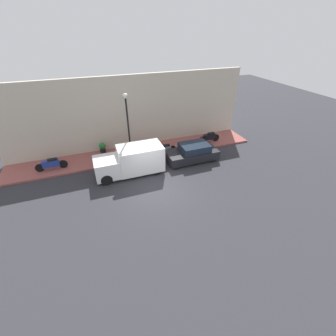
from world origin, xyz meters
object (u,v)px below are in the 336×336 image
object	(u,v)px
potted_plant	(103,148)
delivery_van	(130,161)
motorcycle_black	(209,137)
scooter_silver	(165,149)
parked_car	(192,153)
streetlamp	(127,118)
motorcycle_blue	(51,164)

from	to	relation	value
potted_plant	delivery_van	bearing A→B (deg)	-156.06
delivery_van	potted_plant	world-z (taller)	delivery_van
motorcycle_black	scooter_silver	distance (m)	4.33
parked_car	streetlamp	world-z (taller)	streetlamp
streetlamp	delivery_van	bearing A→B (deg)	167.36
motorcycle_black	motorcycle_blue	world-z (taller)	motorcycle_black
delivery_van	streetlamp	bearing A→B (deg)	-12.64
motorcycle_black	streetlamp	distance (m)	7.58
parked_car	delivery_van	xyz separation A→B (m)	(-0.16, 4.80, 0.37)
motorcycle_blue	scooter_silver	xyz separation A→B (m)	(-0.47, -8.35, -0.07)
delivery_van	motorcycle_black	world-z (taller)	delivery_van
delivery_van	motorcycle_blue	xyz separation A→B (m)	(2.18, 5.24, -0.41)
delivery_van	streetlamp	xyz separation A→B (m)	(1.71, -0.38, 2.40)
scooter_silver	motorcycle_black	bearing A→B (deg)	-83.41
scooter_silver	delivery_van	bearing A→B (deg)	118.79
delivery_van	motorcycle_blue	bearing A→B (deg)	67.42
motorcycle_black	potted_plant	distance (m)	9.05
parked_car	motorcycle_blue	bearing A→B (deg)	78.64
scooter_silver	motorcycle_blue	bearing A→B (deg)	86.80
motorcycle_blue	streetlamp	bearing A→B (deg)	-94.72
parked_car	streetlamp	distance (m)	5.44
motorcycle_black	potted_plant	xyz separation A→B (m)	(1.28, 8.96, -0.02)
streetlamp	motorcycle_black	bearing A→B (deg)	-85.98
potted_plant	parked_car	bearing A→B (deg)	-117.62
scooter_silver	streetlamp	size ratio (longest dim) A/B	0.38
parked_car	scooter_silver	size ratio (longest dim) A/B	2.08
delivery_van	scooter_silver	world-z (taller)	delivery_van
motorcycle_blue	potted_plant	world-z (taller)	motorcycle_blue
motorcycle_blue	potted_plant	distance (m)	3.92
motorcycle_black	streetlamp	size ratio (longest dim) A/B	0.39
parked_car	streetlamp	xyz separation A→B (m)	(1.55, 4.42, 2.77)
parked_car	streetlamp	size ratio (longest dim) A/B	0.78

